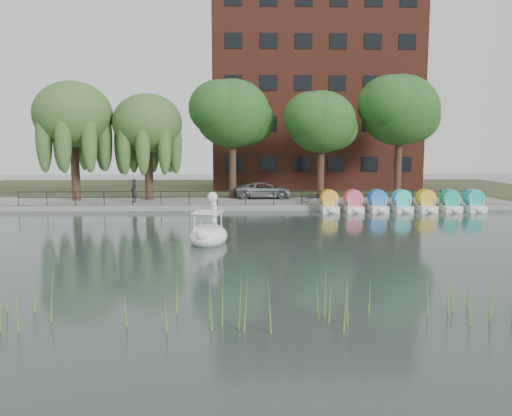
{
  "coord_description": "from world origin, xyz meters",
  "views": [
    {
      "loc": [
        -0.18,
        -22.02,
        4.51
      ],
      "look_at": [
        0.5,
        4.0,
        1.3
      ],
      "focal_mm": 35.0,
      "sensor_mm": 36.0,
      "label": 1
    }
  ],
  "objects_px": {
    "pedestrian": "(134,189)",
    "bicycle": "(314,196)",
    "minivan": "(265,189)",
    "swan_boat": "(209,232)"
  },
  "relations": [
    {
      "from": "minivan",
      "to": "swan_boat",
      "type": "xyz_separation_m",
      "value": [
        -3.36,
        -16.38,
        -0.64
      ]
    },
    {
      "from": "bicycle",
      "to": "swan_boat",
      "type": "distance_m",
      "value": 14.9
    },
    {
      "from": "bicycle",
      "to": "pedestrian",
      "type": "xyz_separation_m",
      "value": [
        -13.32,
        0.47,
        0.49
      ]
    },
    {
      "from": "bicycle",
      "to": "pedestrian",
      "type": "distance_m",
      "value": 13.34
    },
    {
      "from": "minivan",
      "to": "bicycle",
      "type": "height_order",
      "value": "minivan"
    },
    {
      "from": "bicycle",
      "to": "swan_boat",
      "type": "xyz_separation_m",
      "value": [
        -6.87,
        -13.22,
        -0.39
      ]
    },
    {
      "from": "pedestrian",
      "to": "bicycle",
      "type": "bearing_deg",
      "value": 48.73
    },
    {
      "from": "pedestrian",
      "to": "swan_boat",
      "type": "distance_m",
      "value": 15.16
    },
    {
      "from": "minivan",
      "to": "swan_boat",
      "type": "relative_size",
      "value": 1.8
    },
    {
      "from": "bicycle",
      "to": "swan_boat",
      "type": "height_order",
      "value": "swan_boat"
    }
  ]
}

